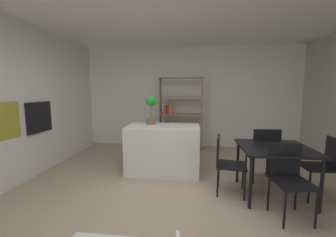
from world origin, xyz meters
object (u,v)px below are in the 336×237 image
at_px(dining_table, 275,152).
at_px(dining_chair_window_side, 326,162).
at_px(dining_chair_near, 288,174).
at_px(dining_chair_island_side, 225,160).
at_px(kitchen_island, 164,149).
at_px(dining_chair_far, 264,150).
at_px(potted_plant_on_island, 151,106).
at_px(built_in_oven, 39,117).
at_px(open_bookshelf, 178,116).

bearing_deg(dining_table, dining_chair_window_side, 0.16).
bearing_deg(dining_chair_near, dining_chair_island_side, 135.34).
height_order(kitchen_island, dining_chair_far, dining_chair_far).
distance_m(kitchen_island, dining_table, 1.93).
height_order(potted_plant_on_island, dining_chair_far, potted_plant_on_island).
relative_size(dining_table, dining_chair_far, 1.05).
distance_m(dining_table, dining_chair_far, 0.52).
distance_m(kitchen_island, dining_chair_window_side, 2.59).
xyz_separation_m(kitchen_island, dining_chair_far, (1.77, -0.26, 0.10)).
bearing_deg(built_in_oven, dining_chair_window_side, -5.09).
xyz_separation_m(kitchen_island, open_bookshelf, (0.16, 1.67, 0.45)).
relative_size(dining_chair_island_side, dining_chair_window_side, 0.98).
bearing_deg(dining_table, open_bookshelf, 123.54).
distance_m(built_in_oven, kitchen_island, 2.41).
xyz_separation_m(potted_plant_on_island, open_bookshelf, (0.43, 1.54, -0.36)).
relative_size(potted_plant_on_island, dining_chair_window_side, 0.63).
xyz_separation_m(built_in_oven, dining_table, (4.07, -0.43, -0.40)).
relative_size(kitchen_island, dining_chair_window_side, 1.52).
bearing_deg(potted_plant_on_island, open_bookshelf, 74.47).
height_order(kitchen_island, dining_chair_near, kitchen_island).
bearing_deg(kitchen_island, open_bookshelf, 84.66).
xyz_separation_m(dining_chair_near, dining_chair_island_side, (-0.70, 0.52, -0.02)).
bearing_deg(dining_table, dining_chair_island_side, 178.86).
bearing_deg(dining_chair_far, dining_chair_window_side, 140.64).
bearing_deg(dining_chair_window_side, built_in_oven, -96.28).
distance_m(open_bookshelf, dining_table, 2.92).
relative_size(built_in_oven, dining_chair_near, 0.69).
xyz_separation_m(dining_chair_near, dining_chair_window_side, (0.72, 0.51, 0.00)).
distance_m(built_in_oven, dining_table, 4.11).
relative_size(built_in_oven, dining_chair_far, 0.66).
distance_m(dining_table, dining_chair_window_side, 0.72).
distance_m(dining_chair_window_side, dining_chair_far, 0.86).
xyz_separation_m(potted_plant_on_island, dining_chair_island_side, (1.33, -0.88, -0.74)).
bearing_deg(dining_table, dining_chair_far, 89.18).
bearing_deg(dining_chair_island_side, dining_table, -82.68).
relative_size(open_bookshelf, dining_chair_near, 2.12).
distance_m(dining_table, dining_chair_near, 0.53).
height_order(built_in_oven, dining_chair_far, built_in_oven).
xyz_separation_m(dining_chair_island_side, dining_chair_window_side, (1.42, -0.01, 0.02)).
height_order(dining_chair_near, dining_chair_window_side, dining_chair_near).
bearing_deg(dining_chair_island_side, dining_chair_near, -118.54).
xyz_separation_m(built_in_oven, dining_chair_near, (4.06, -0.94, -0.54)).
distance_m(kitchen_island, open_bookshelf, 1.73).
bearing_deg(dining_chair_island_side, open_bookshelf, 28.91).
bearing_deg(dining_chair_near, dining_chair_far, 81.21).
xyz_separation_m(dining_chair_near, dining_chair_far, (0.02, 1.01, 0.02)).
xyz_separation_m(kitchen_island, dining_chair_window_side, (2.48, -0.76, 0.09)).
bearing_deg(built_in_oven, dining_chair_island_side, -7.01).
bearing_deg(dining_chair_far, built_in_oven, -2.89).
relative_size(open_bookshelf, dining_chair_island_side, 2.17).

